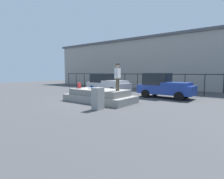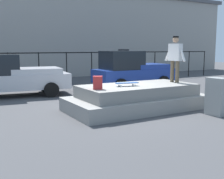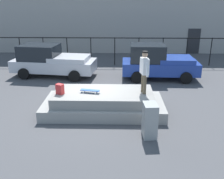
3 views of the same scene
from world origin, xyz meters
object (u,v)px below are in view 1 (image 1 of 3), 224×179
(skateboarder, at_px, (118,75))
(car_blue_pickup_mid, at_px, (164,86))
(skateboard, at_px, (92,88))
(backpack, at_px, (79,85))
(car_silver_pickup_near, at_px, (107,83))
(utility_box, at_px, (98,99))

(skateboarder, bearing_deg, car_blue_pickup_mid, 75.62)
(skateboard, xyz_separation_m, car_blue_pickup_mid, (3.30, 4.68, -0.01))
(backpack, height_order, car_silver_pickup_near, car_silver_pickup_near)
(skateboarder, relative_size, car_silver_pickup_near, 0.34)
(utility_box, bearing_deg, car_blue_pickup_mid, 75.54)
(skateboarder, height_order, car_blue_pickup_mid, skateboarder)
(skateboarder, height_order, skateboard, skateboarder)
(skateboarder, height_order, utility_box, skateboarder)
(skateboarder, xyz_separation_m, car_silver_pickup_near, (-4.90, 5.02, -0.91))
(skateboarder, xyz_separation_m, skateboard, (-2.11, -0.04, -0.86))
(car_silver_pickup_near, distance_m, utility_box, 8.51)
(car_silver_pickup_near, bearing_deg, utility_box, -54.33)
(skateboarder, distance_m, backpack, 3.36)
(skateboarder, relative_size, skateboard, 2.10)
(backpack, xyz_separation_m, utility_box, (3.32, -1.69, -0.46))
(skateboarder, xyz_separation_m, car_blue_pickup_mid, (1.19, 4.64, -0.87))
(car_blue_pickup_mid, bearing_deg, car_silver_pickup_near, 176.42)
(car_silver_pickup_near, bearing_deg, car_blue_pickup_mid, -3.58)
(car_silver_pickup_near, relative_size, utility_box, 4.20)
(backpack, height_order, utility_box, backpack)
(car_silver_pickup_near, xyz_separation_m, car_blue_pickup_mid, (6.09, -0.38, 0.04))
(skateboard, distance_m, car_silver_pickup_near, 5.78)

